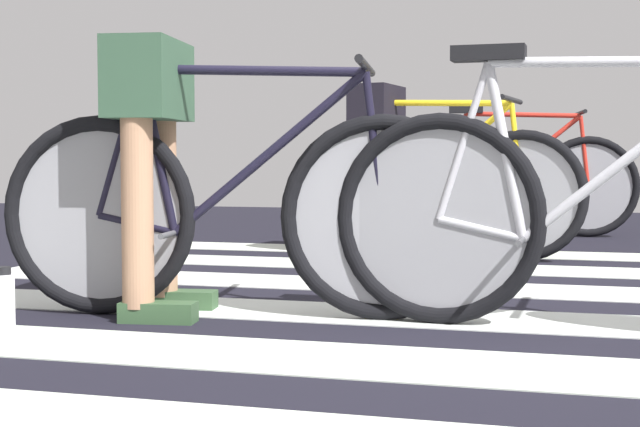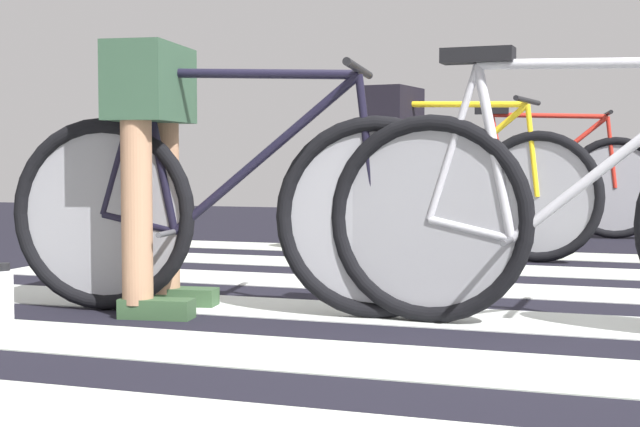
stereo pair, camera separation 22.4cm
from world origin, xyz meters
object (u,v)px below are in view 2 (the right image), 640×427
(bicycle_2_of_4, at_px, (583,214))
(cyclist_1_of_4, at_px, (152,140))
(bicycle_1_of_4, at_px, (234,208))
(bicycle_4_of_4, at_px, (540,184))
(bicycle_3_of_4, at_px, (446,190))
(water_bottle, at_px, (3,302))
(cyclist_3_of_4, at_px, (395,147))

(bicycle_2_of_4, bearing_deg, cyclist_1_of_4, -175.19)
(bicycle_1_of_4, xyz_separation_m, bicycle_4_of_4, (0.72, 3.73, 0.00))
(cyclist_1_of_4, bearing_deg, bicycle_3_of_4, 65.34)
(bicycle_3_of_4, distance_m, water_bottle, 2.92)
(bicycle_2_of_4, bearing_deg, bicycle_1_of_4, -176.48)
(cyclist_3_of_4, xyz_separation_m, bicycle_4_of_4, (0.67, 1.55, -0.25))
(cyclist_1_of_4, distance_m, bicycle_4_of_4, 3.91)
(bicycle_1_of_4, distance_m, bicycle_2_of_4, 1.21)
(bicycle_3_of_4, xyz_separation_m, water_bottle, (-0.87, -2.78, -0.27))
(bicycle_1_of_4, height_order, bicycle_4_of_4, same)
(cyclist_1_of_4, relative_size, bicycle_3_of_4, 0.57)
(cyclist_1_of_4, bearing_deg, bicycle_2_of_4, -5.06)
(cyclist_3_of_4, distance_m, bicycle_4_of_4, 1.71)
(cyclist_1_of_4, xyz_separation_m, bicycle_4_of_4, (1.03, 3.77, -0.25))
(bicycle_1_of_4, relative_size, bicycle_3_of_4, 1.00)
(cyclist_1_of_4, bearing_deg, bicycle_1_of_4, 0.00)
(water_bottle, bearing_deg, cyclist_3_of_4, 78.75)
(bicycle_1_of_4, relative_size, bicycle_4_of_4, 1.00)
(bicycle_2_of_4, distance_m, cyclist_3_of_4, 2.45)
(bicycle_3_of_4, xyz_separation_m, cyclist_3_of_4, (-0.31, 0.04, 0.25))
(bicycle_1_of_4, xyz_separation_m, bicycle_2_of_4, (1.21, 0.03, 0.00))
(bicycle_4_of_4, bearing_deg, cyclist_1_of_4, -111.84)
(bicycle_1_of_4, distance_m, water_bottle, 0.86)
(bicycle_2_of_4, bearing_deg, bicycle_4_of_4, 99.73)
(bicycle_1_of_4, distance_m, bicycle_4_of_4, 3.79)
(bicycle_1_of_4, distance_m, cyclist_3_of_4, 2.19)
(cyclist_1_of_4, bearing_deg, bicycle_4_of_4, 67.00)
(cyclist_1_of_4, height_order, bicycle_2_of_4, cyclist_1_of_4)
(bicycle_4_of_4, relative_size, water_bottle, 7.32)
(bicycle_1_of_4, height_order, water_bottle, bicycle_1_of_4)
(bicycle_1_of_4, height_order, bicycle_2_of_4, same)
(bicycle_2_of_4, height_order, cyclist_3_of_4, cyclist_3_of_4)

